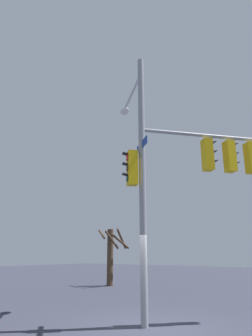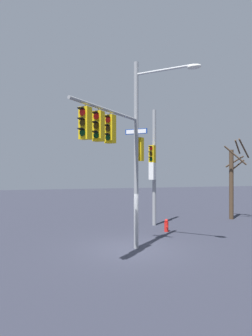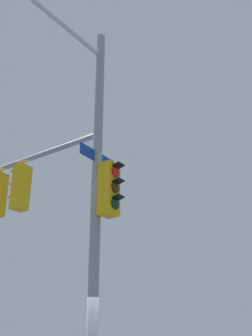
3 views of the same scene
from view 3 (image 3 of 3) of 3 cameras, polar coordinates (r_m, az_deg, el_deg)
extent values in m
cylinder|color=gray|center=(8.90, -3.93, -4.90)|extent=(0.21, 0.21, 8.56)
cylinder|color=silver|center=(9.93, -8.44, 18.02)|extent=(1.88, 2.06, 0.10)
cylinder|color=gray|center=(11.08, -13.45, 0.78)|extent=(3.66, 3.33, 0.12)
cube|color=gold|center=(10.74, -13.42, -2.47)|extent=(0.47, 0.47, 1.10)
cylinder|color=red|center=(10.99, -13.80, -1.01)|extent=(0.18, 0.18, 0.22)
cube|color=black|center=(11.09, -13.99, -0.53)|extent=(0.26, 0.26, 0.06)
cylinder|color=#352504|center=(10.86, -13.98, -2.66)|extent=(0.18, 0.18, 0.22)
cube|color=black|center=(10.96, -14.16, -2.16)|extent=(0.26, 0.26, 0.06)
cylinder|color=black|center=(10.75, -14.15, -4.35)|extent=(0.18, 0.18, 0.22)
cube|color=black|center=(10.85, -14.34, -3.83)|extent=(0.26, 0.26, 0.06)
cylinder|color=gray|center=(10.98, -13.12, 0.56)|extent=(0.04, 0.04, 0.15)
cylinder|color=gray|center=(11.57, -15.89, -0.43)|extent=(0.04, 0.04, 0.15)
cube|color=gold|center=(8.80, -2.23, -2.76)|extent=(0.47, 0.47, 1.10)
cylinder|color=red|center=(8.84, -1.36, -0.48)|extent=(0.17, 0.18, 0.22)
cube|color=black|center=(8.84, -0.97, 0.35)|extent=(0.26, 0.26, 0.06)
cylinder|color=#352504|center=(8.71, -1.38, -2.53)|extent=(0.17, 0.18, 0.22)
cube|color=black|center=(8.71, -0.98, -1.69)|extent=(0.26, 0.26, 0.06)
cylinder|color=black|center=(8.59, -1.40, -4.64)|extent=(0.17, 0.18, 0.22)
cube|color=black|center=(8.59, -1.00, -3.79)|extent=(0.26, 0.26, 0.06)
cube|color=navy|center=(9.30, -3.74, 1.42)|extent=(0.75, 0.85, 0.24)
cube|color=white|center=(9.32, -3.83, 1.40)|extent=(0.67, 0.76, 0.18)
camera|label=1|loc=(15.57, 26.22, -19.50)|focal=31.88mm
camera|label=2|loc=(17.55, -52.40, -7.29)|focal=31.11mm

